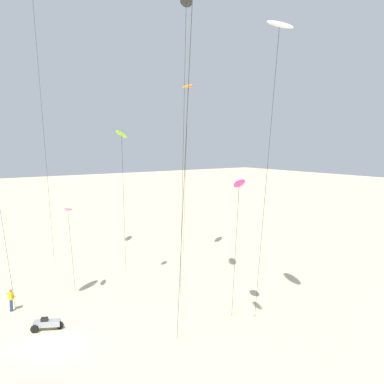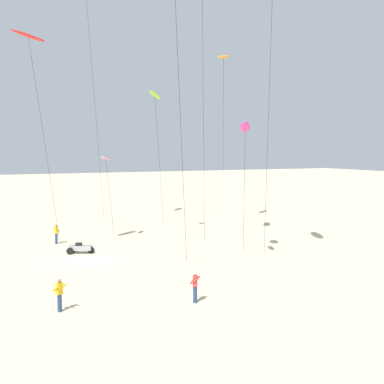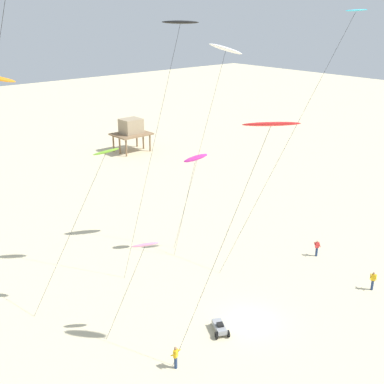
% 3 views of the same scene
% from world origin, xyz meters
% --- Properties ---
extents(ground_plane, '(260.00, 260.00, 0.00)m').
position_xyz_m(ground_plane, '(0.00, 0.00, 0.00)').
color(ground_plane, beige).
extents(kite_lime, '(6.33, 3.97, 13.20)m').
position_xyz_m(kite_lime, '(-6.84, 8.44, 12.56)').
color(kite_lime, '#8CD833').
rests_on(kite_lime, ground).
extents(kite_orange, '(5.86, 3.92, 17.78)m').
position_xyz_m(kite_orange, '(-10.48, 17.33, 17.21)').
color(kite_orange, orange).
rests_on(kite_orange, ground).
extents(kite_pink, '(3.59, 2.25, 7.51)m').
position_xyz_m(kite_pink, '(-6.85, 3.87, 7.15)').
color(kite_pink, pink).
rests_on(kite_pink, ground).
extents(kite_white, '(5.94, 3.41, 19.63)m').
position_xyz_m(kite_white, '(7.58, 11.10, 18.84)').
color(kite_white, white).
rests_on(kite_white, ground).
extents(kite_magenta, '(2.98, 1.93, 10.14)m').
position_xyz_m(kite_magenta, '(4.17, 11.17, 9.56)').
color(kite_magenta, '#D8339E').
rests_on(kite_magenta, ground).
extents(kite_black, '(5.93, 3.68, 21.51)m').
position_xyz_m(kite_black, '(0.88, 9.30, 21.09)').
color(kite_black, black).
rests_on(kite_black, ground).
extents(kite_flyer_middle, '(0.69, 0.67, 1.67)m').
position_xyz_m(kite_flyer_middle, '(-7.61, -0.31, 0.89)').
color(kite_flyer_middle, navy).
rests_on(kite_flyer_middle, ground).
extents(beach_buggy, '(1.59, 2.09, 0.82)m').
position_xyz_m(beach_buggy, '(-2.74, 0.60, 0.43)').
color(beach_buggy, gray).
rests_on(beach_buggy, ground).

